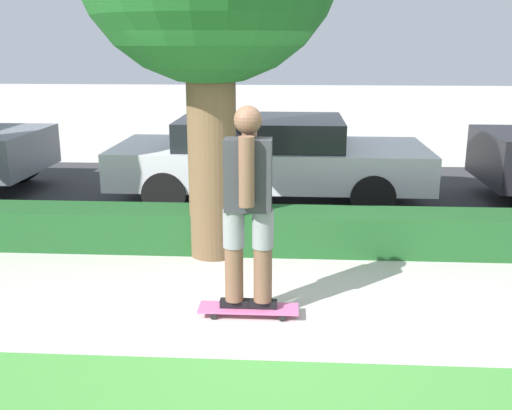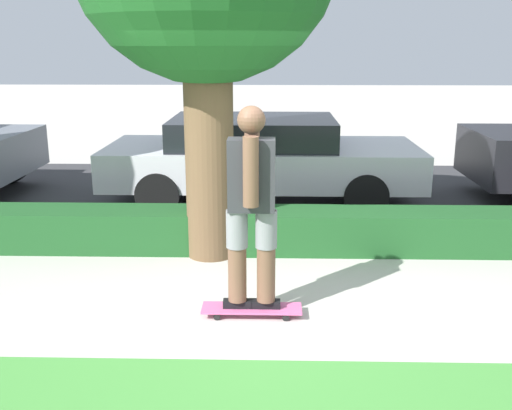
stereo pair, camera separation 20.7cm
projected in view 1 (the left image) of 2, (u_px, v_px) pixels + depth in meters
The scene contains 6 objects.
ground_plane at pixel (253, 306), 5.62m from camera, with size 60.00×60.00×0.00m, color #BCB7AD.
street_asphalt at pixel (270, 195), 9.66m from camera, with size 18.32×5.00×0.01m.
hedge_row at pixel (262, 230), 7.09m from camera, with size 18.32×0.60×0.49m.
skateboard at pixel (249, 309), 5.41m from camera, with size 0.90×0.24×0.08m.
skater_person at pixel (248, 204), 5.15m from camera, with size 0.52×0.47×1.81m.
parked_car_middle at pixel (268, 156), 9.20m from camera, with size 4.74×2.02×1.29m.
Camera 1 is at (0.34, -5.16, 2.40)m, focal length 42.00 mm.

